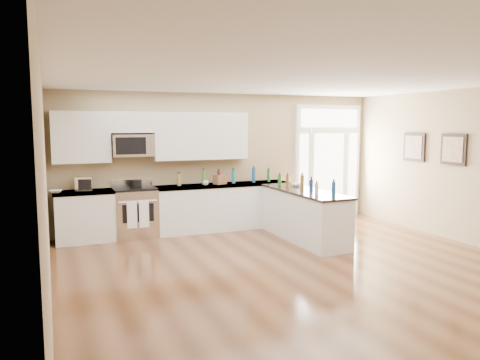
% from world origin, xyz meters
% --- Properties ---
extents(ground, '(8.00, 8.00, 0.00)m').
position_xyz_m(ground, '(0.00, 0.00, 0.00)').
color(ground, '#4D2B15').
extents(room_shell, '(8.00, 8.00, 8.00)m').
position_xyz_m(room_shell, '(0.00, 0.00, 1.71)').
color(room_shell, tan).
rests_on(room_shell, ground).
extents(back_cabinet_left, '(1.10, 0.66, 0.94)m').
position_xyz_m(back_cabinet_left, '(-2.87, 3.69, 0.44)').
color(back_cabinet_left, silver).
rests_on(back_cabinet_left, ground).
extents(back_cabinet_right, '(2.85, 0.66, 0.94)m').
position_xyz_m(back_cabinet_right, '(-0.16, 3.69, 0.44)').
color(back_cabinet_right, silver).
rests_on(back_cabinet_right, ground).
extents(peninsula_cabinet, '(0.69, 2.32, 0.94)m').
position_xyz_m(peninsula_cabinet, '(0.93, 2.24, 0.43)').
color(peninsula_cabinet, silver).
rests_on(peninsula_cabinet, ground).
extents(upper_cabinet_left, '(1.04, 0.33, 0.95)m').
position_xyz_m(upper_cabinet_left, '(-2.88, 3.83, 1.93)').
color(upper_cabinet_left, silver).
rests_on(upper_cabinet_left, room_shell).
extents(upper_cabinet_right, '(1.94, 0.33, 0.95)m').
position_xyz_m(upper_cabinet_right, '(-0.57, 3.83, 1.93)').
color(upper_cabinet_right, silver).
rests_on(upper_cabinet_right, room_shell).
extents(upper_cabinet_short, '(0.82, 0.33, 0.40)m').
position_xyz_m(upper_cabinet_short, '(-1.95, 3.83, 2.20)').
color(upper_cabinet_short, silver).
rests_on(upper_cabinet_short, room_shell).
extents(microwave, '(0.78, 0.41, 0.42)m').
position_xyz_m(microwave, '(-1.95, 3.80, 1.76)').
color(microwave, silver).
rests_on(microwave, room_shell).
extents(entry_door, '(1.70, 0.10, 2.60)m').
position_xyz_m(entry_door, '(2.55, 3.95, 1.30)').
color(entry_door, white).
rests_on(entry_door, ground).
extents(wall_art_near, '(0.05, 0.58, 0.58)m').
position_xyz_m(wall_art_near, '(3.47, 2.20, 1.70)').
color(wall_art_near, black).
rests_on(wall_art_near, room_shell).
extents(wall_art_far, '(0.05, 0.58, 0.58)m').
position_xyz_m(wall_art_far, '(3.47, 1.20, 1.70)').
color(wall_art_far, black).
rests_on(wall_art_far, room_shell).
extents(kitchen_range, '(0.80, 0.71, 1.08)m').
position_xyz_m(kitchen_range, '(-1.95, 3.69, 0.48)').
color(kitchen_range, silver).
rests_on(kitchen_range, ground).
extents(stockpot, '(0.30, 0.30, 0.17)m').
position_xyz_m(stockpot, '(-1.93, 3.67, 1.04)').
color(stockpot, black).
rests_on(stockpot, kitchen_range).
extents(toaster_oven, '(0.34, 0.29, 0.26)m').
position_xyz_m(toaster_oven, '(-2.86, 3.77, 1.07)').
color(toaster_oven, silver).
rests_on(toaster_oven, back_cabinet_left).
extents(cardboard_box, '(0.28, 0.24, 0.19)m').
position_xyz_m(cardboard_box, '(-0.21, 3.69, 1.04)').
color(cardboard_box, brown).
rests_on(cardboard_box, back_cabinet_right).
extents(bowl_left, '(0.27, 0.27, 0.05)m').
position_xyz_m(bowl_left, '(-3.35, 3.63, 0.97)').
color(bowl_left, white).
rests_on(bowl_left, back_cabinet_left).
extents(bowl_peninsula, '(0.23, 0.23, 0.06)m').
position_xyz_m(bowl_peninsula, '(1.06, 2.79, 0.97)').
color(bowl_peninsula, white).
rests_on(bowl_peninsula, peninsula_cabinet).
extents(cup_counter, '(0.12, 0.12, 0.09)m').
position_xyz_m(cup_counter, '(-0.54, 3.63, 0.99)').
color(cup_counter, white).
rests_on(cup_counter, back_cabinet_right).
extents(counter_bottles, '(2.13, 2.45, 0.31)m').
position_xyz_m(counter_bottles, '(0.35, 3.05, 1.07)').
color(counter_bottles, '#19591E').
rests_on(counter_bottles, back_cabinet_right).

